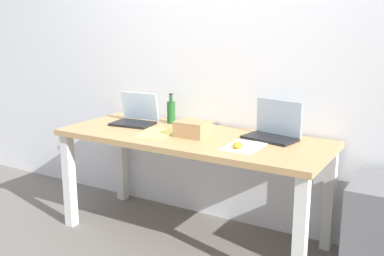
% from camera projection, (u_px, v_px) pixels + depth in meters
% --- Properties ---
extents(ground_plane, '(8.00, 8.00, 0.00)m').
position_uv_depth(ground_plane, '(192.00, 236.00, 3.31)').
color(ground_plane, slate).
extents(back_wall, '(5.20, 0.08, 2.60)m').
position_uv_depth(back_wall, '(222.00, 48.00, 3.36)').
color(back_wall, white).
rests_on(back_wall, ground).
extents(desk, '(1.86, 0.72, 0.74)m').
position_uv_depth(desk, '(192.00, 149.00, 3.16)').
color(desk, tan).
rests_on(desk, ground).
extents(laptop_left, '(0.32, 0.27, 0.23)m').
position_uv_depth(laptop_left, '(135.00, 117.00, 3.46)').
color(laptop_left, black).
rests_on(laptop_left, desk).
extents(laptop_right, '(0.37, 0.26, 0.25)m').
position_uv_depth(laptop_right, '(273.00, 130.00, 3.04)').
color(laptop_right, black).
rests_on(laptop_right, desk).
extents(beer_bottle, '(0.06, 0.06, 0.23)m').
position_uv_depth(beer_bottle, '(171.00, 111.00, 3.48)').
color(beer_bottle, '#1E5123').
rests_on(beer_bottle, desk).
extents(computer_mouse, '(0.09, 0.11, 0.03)m').
position_uv_depth(computer_mouse, '(238.00, 145.00, 2.83)').
color(computer_mouse, gold).
rests_on(computer_mouse, desk).
extents(cardboard_box, '(0.21, 0.16, 0.10)m').
position_uv_depth(cardboard_box, '(192.00, 129.00, 3.09)').
color(cardboard_box, tan).
rests_on(cardboard_box, desk).
extents(paper_sheet_front_right, '(0.21, 0.30, 0.00)m').
position_uv_depth(paper_sheet_front_right, '(244.00, 146.00, 2.86)').
color(paper_sheet_front_right, white).
rests_on(paper_sheet_front_right, desk).
extents(paper_yellow_folder, '(0.28, 0.34, 0.00)m').
position_uv_depth(paper_yellow_folder, '(156.00, 133.00, 3.19)').
color(paper_yellow_folder, '#F4E06B').
rests_on(paper_yellow_folder, desk).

